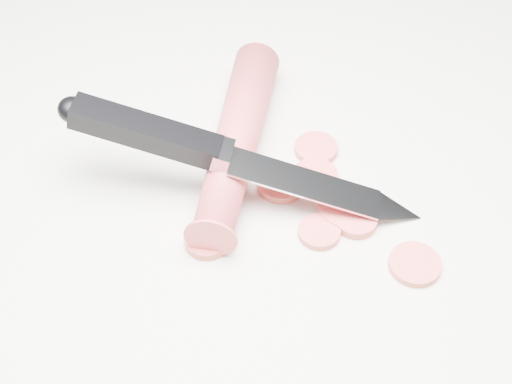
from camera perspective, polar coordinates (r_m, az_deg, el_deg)
ground at (r=0.54m, az=2.08°, el=2.40°), size 2.40×2.40×0.00m
carrot at (r=0.53m, az=-1.55°, el=4.24°), size 0.16×0.15×0.03m
carrot_slice_0 at (r=0.49m, az=-3.93°, el=-3.86°), size 0.03×0.03×0.01m
carrot_slice_1 at (r=0.50m, az=5.08°, el=-3.19°), size 0.03×0.03×0.01m
carrot_slice_2 at (r=0.53m, az=4.76°, el=1.25°), size 0.03×0.03×0.01m
carrot_slice_3 at (r=0.51m, az=7.96°, el=-2.23°), size 0.03×0.03×0.01m
carrot_slice_4 at (r=0.55m, az=4.82°, el=3.47°), size 0.03×0.03×0.01m
carrot_slice_5 at (r=0.52m, az=2.04°, el=0.71°), size 0.04×0.04×0.01m
carrot_slice_6 at (r=0.51m, az=6.95°, el=-1.33°), size 0.04×0.04×0.01m
carrot_slice_7 at (r=0.49m, az=12.58°, el=-5.66°), size 0.04×0.04×0.01m
kitchen_knife at (r=0.49m, az=-1.01°, el=2.76°), size 0.20×0.21×0.08m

